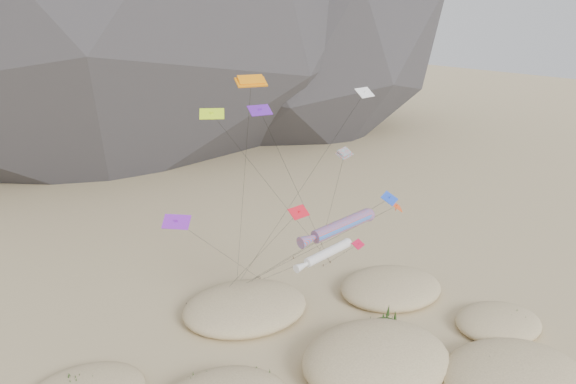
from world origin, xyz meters
name	(u,v)px	position (x,y,z in m)	size (l,w,h in m)	color
dunes	(339,370)	(-1.14, 3.26, 0.75)	(49.45, 38.72, 4.35)	#CCB789
dune_grass	(324,364)	(-1.90, 4.60, 0.84)	(42.76, 27.74, 1.54)	black
kite_stakes	(267,280)	(2.53, 23.39, 0.15)	(20.47, 7.48, 0.30)	#3F2D1E
rainbow_tube_kite	(340,226)	(1.34, 7.18, 12.75)	(9.00, 18.54, 13.75)	red
white_tube_kite	(325,254)	(1.52, 9.67, 9.03)	(7.55, 15.32, 9.79)	silver
orange_parafoil	(251,84)	(-5.19, 11.68, 25.49)	(6.10, 14.77, 26.31)	orange
multi_parafoil	(344,155)	(5.85, 12.94, 17.71)	(5.99, 12.72, 18.37)	red
delta_kites	(306,181)	(0.26, 11.25, 16.23)	(25.68, 16.85, 24.15)	blue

